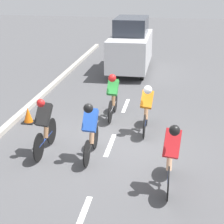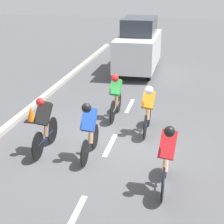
% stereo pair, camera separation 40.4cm
% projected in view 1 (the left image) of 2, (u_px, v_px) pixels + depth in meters
% --- Properties ---
extents(ground_plane, '(60.00, 60.00, 0.00)m').
position_uv_depth(ground_plane, '(110.00, 145.00, 10.05)').
color(ground_plane, '#4C4C4F').
extents(lane_stripe_near, '(0.12, 1.40, 0.01)m').
position_uv_depth(lane_stripe_near, '(82.00, 217.00, 7.06)').
color(lane_stripe_near, white).
rests_on(lane_stripe_near, ground).
extents(lane_stripe_mid, '(0.12, 1.40, 0.01)m').
position_uv_depth(lane_stripe_mid, '(110.00, 145.00, 10.02)').
color(lane_stripe_mid, white).
rests_on(lane_stripe_mid, ground).
extents(lane_stripe_far, '(0.12, 1.40, 0.01)m').
position_uv_depth(lane_stripe_far, '(126.00, 106.00, 12.98)').
color(lane_stripe_far, white).
rests_on(lane_stripe_far, ground).
extents(cyclist_red, '(0.38, 1.69, 1.56)m').
position_uv_depth(cyclist_red, '(171.00, 154.00, 7.75)').
color(cyclist_red, black).
rests_on(cyclist_red, ground).
extents(cyclist_orange, '(0.37, 1.64, 1.47)m').
position_uv_depth(cyclist_orange, '(147.00, 107.00, 10.56)').
color(cyclist_orange, black).
rests_on(cyclist_orange, ground).
extents(cyclist_black, '(0.38, 1.72, 1.54)m').
position_uv_depth(cyclist_black, '(44.00, 124.00, 9.33)').
color(cyclist_black, black).
rests_on(cyclist_black, ground).
extents(cyclist_green, '(0.35, 1.72, 1.49)m').
position_uv_depth(cyclist_green, '(113.00, 94.00, 11.61)').
color(cyclist_green, black).
rests_on(cyclist_green, ground).
extents(cyclist_blue, '(0.34, 1.64, 1.52)m').
position_uv_depth(cyclist_blue, '(90.00, 128.00, 9.04)').
color(cyclist_blue, black).
rests_on(cyclist_blue, ground).
extents(support_car, '(1.70, 4.13, 2.45)m').
position_uv_depth(support_car, '(131.00, 46.00, 17.04)').
color(support_car, black).
rests_on(support_car, ground).
extents(traffic_cone, '(0.36, 0.36, 0.49)m').
position_uv_depth(traffic_cone, '(28.00, 115.00, 11.44)').
color(traffic_cone, black).
rests_on(traffic_cone, ground).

